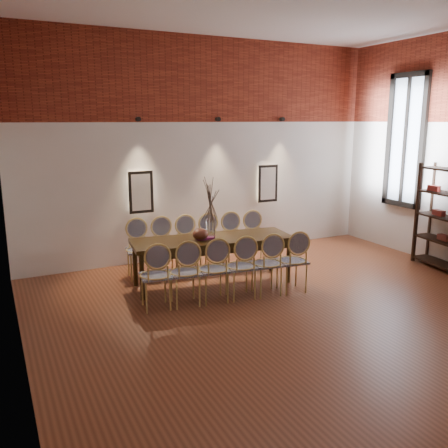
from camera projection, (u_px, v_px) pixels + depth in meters
name	position (u px, v px, depth m)	size (l,w,h in m)	color
floor	(319.00, 321.00, 6.14)	(7.00, 7.00, 0.02)	brown
wall_back	(205.00, 149.00, 8.81)	(7.00, 0.10, 4.00)	silver
wall_left	(4.00, 183.00, 4.16)	(0.10, 7.00, 4.00)	silver
brick_band_back	(206.00, 79.00, 8.48)	(7.00, 0.02, 1.50)	maroon
niche_left	(140.00, 192.00, 8.31)	(0.36, 0.06, 0.66)	#FFEAC6
niche_right	(267.00, 183.00, 9.44)	(0.36, 0.06, 0.66)	#FFEAC6
spot_fixture_left	(138.00, 119.00, 8.01)	(0.08, 0.08, 0.10)	black
spot_fixture_mid	(218.00, 119.00, 8.67)	(0.08, 0.08, 0.10)	black
spot_fixture_right	(282.00, 119.00, 9.28)	(0.08, 0.08, 0.10)	black
window_glass	(406.00, 141.00, 8.93)	(0.02, 0.78, 2.38)	silver
window_frame	(405.00, 141.00, 8.93)	(0.08, 0.90, 2.50)	black
window_mullion	(405.00, 141.00, 8.93)	(0.06, 0.06, 2.40)	black
dining_table	(213.00, 261.00, 7.42)	(2.48, 0.80, 0.75)	#321F0A
chair_near_a	(155.00, 275.00, 6.44)	(0.44, 0.44, 0.94)	tan
chair_near_b	(185.00, 272.00, 6.57)	(0.44, 0.44, 0.94)	tan
chair_near_c	(213.00, 269.00, 6.70)	(0.44, 0.44, 0.94)	tan
chair_near_d	(241.00, 266.00, 6.84)	(0.44, 0.44, 0.94)	tan
chair_near_e	(267.00, 264.00, 6.97)	(0.44, 0.44, 0.94)	tan
chair_near_f	(292.00, 261.00, 7.10)	(0.44, 0.44, 0.94)	tan
chair_far_a	(139.00, 250.00, 7.69)	(0.44, 0.44, 0.94)	tan
chair_far_b	(164.00, 248.00, 7.82)	(0.44, 0.44, 0.94)	tan
chair_far_c	(189.00, 246.00, 7.96)	(0.44, 0.44, 0.94)	tan
chair_far_d	(212.00, 244.00, 8.09)	(0.44, 0.44, 0.94)	tan
chair_far_e	(235.00, 242.00, 8.22)	(0.44, 0.44, 0.94)	tan
chair_far_f	(257.00, 240.00, 8.35)	(0.44, 0.44, 0.94)	tan
vase	(211.00, 229.00, 7.29)	(0.14, 0.14, 0.30)	silver
dried_branches	(210.00, 200.00, 7.20)	(0.50, 0.50, 0.70)	#4C3C30
bowl	(200.00, 234.00, 7.20)	(0.24, 0.24, 0.18)	#57291B
book	(205.00, 238.00, 7.28)	(0.26, 0.18, 0.03)	#932363
shelving_rack	(443.00, 217.00, 8.15)	(0.38, 1.00, 1.80)	black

